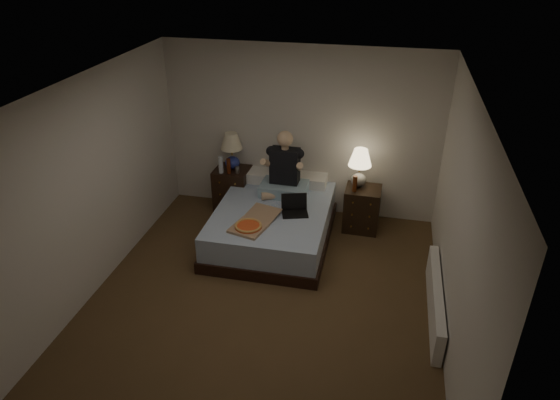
% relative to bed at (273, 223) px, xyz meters
% --- Properties ---
extents(floor, '(4.00, 4.50, 0.00)m').
position_rel_bed_xyz_m(floor, '(0.19, -1.31, -0.25)').
color(floor, brown).
rests_on(floor, ground).
extents(ceiling, '(4.00, 4.50, 0.00)m').
position_rel_bed_xyz_m(ceiling, '(0.19, -1.31, 2.25)').
color(ceiling, white).
rests_on(ceiling, ground).
extents(wall_back, '(4.00, 0.00, 2.50)m').
position_rel_bed_xyz_m(wall_back, '(0.19, 0.94, 1.00)').
color(wall_back, silver).
rests_on(wall_back, ground).
extents(wall_front, '(4.00, 0.00, 2.50)m').
position_rel_bed_xyz_m(wall_front, '(0.19, -3.56, 1.00)').
color(wall_front, silver).
rests_on(wall_front, ground).
extents(wall_left, '(0.00, 4.50, 2.50)m').
position_rel_bed_xyz_m(wall_left, '(-1.81, -1.31, 1.00)').
color(wall_left, silver).
rests_on(wall_left, ground).
extents(wall_right, '(0.00, 4.50, 2.50)m').
position_rel_bed_xyz_m(wall_right, '(2.19, -1.31, 1.00)').
color(wall_right, silver).
rests_on(wall_right, ground).
extents(bed, '(1.51, 2.00, 0.50)m').
position_rel_bed_xyz_m(bed, '(0.00, 0.00, 0.00)').
color(bed, '#5375A7').
rests_on(bed, floor).
extents(nightstand_left, '(0.52, 0.47, 0.67)m').
position_rel_bed_xyz_m(nightstand_left, '(-0.80, 0.71, 0.08)').
color(nightstand_left, black).
rests_on(nightstand_left, floor).
extents(nightstand_right, '(0.50, 0.45, 0.64)m').
position_rel_bed_xyz_m(nightstand_right, '(1.17, 0.55, 0.07)').
color(nightstand_right, black).
rests_on(nightstand_right, floor).
extents(lamp_left, '(0.34, 0.34, 0.56)m').
position_rel_bed_xyz_m(lamp_left, '(-0.80, 0.74, 0.70)').
color(lamp_left, navy).
rests_on(lamp_left, nightstand_left).
extents(lamp_right, '(0.35, 0.35, 0.56)m').
position_rel_bed_xyz_m(lamp_right, '(1.09, 0.61, 0.67)').
color(lamp_right, gray).
rests_on(lamp_right, nightstand_right).
extents(water_bottle, '(0.07, 0.07, 0.25)m').
position_rel_bed_xyz_m(water_bottle, '(-0.92, 0.56, 0.54)').
color(water_bottle, silver).
rests_on(water_bottle, nightstand_left).
extents(soda_can, '(0.07, 0.07, 0.10)m').
position_rel_bed_xyz_m(soda_can, '(-0.69, 0.61, 0.47)').
color(soda_can, '#9D9C98').
rests_on(soda_can, nightstand_left).
extents(beer_bottle_left, '(0.06, 0.06, 0.23)m').
position_rel_bed_xyz_m(beer_bottle_left, '(-0.80, 0.56, 0.53)').
color(beer_bottle_left, '#4F1D0B').
rests_on(beer_bottle_left, nightstand_left).
extents(beer_bottle_right, '(0.06, 0.06, 0.23)m').
position_rel_bed_xyz_m(beer_bottle_right, '(1.05, 0.44, 0.51)').
color(beer_bottle_right, '#5A260C').
rests_on(beer_bottle_right, nightstand_right).
extents(person, '(0.67, 0.54, 0.93)m').
position_rel_bed_xyz_m(person, '(0.06, 0.42, 0.71)').
color(person, black).
rests_on(person, bed).
extents(laptop, '(0.41, 0.37, 0.24)m').
position_rel_bed_xyz_m(laptop, '(0.33, -0.12, 0.37)').
color(laptop, black).
rests_on(laptop, bed).
extents(pizza_box, '(0.58, 0.84, 0.08)m').
position_rel_bed_xyz_m(pizza_box, '(-0.17, -0.62, 0.29)').
color(pizza_box, tan).
rests_on(pizza_box, bed).
extents(radiator, '(0.10, 1.60, 0.40)m').
position_rel_bed_xyz_m(radiator, '(2.12, -1.14, -0.05)').
color(radiator, silver).
rests_on(radiator, floor).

